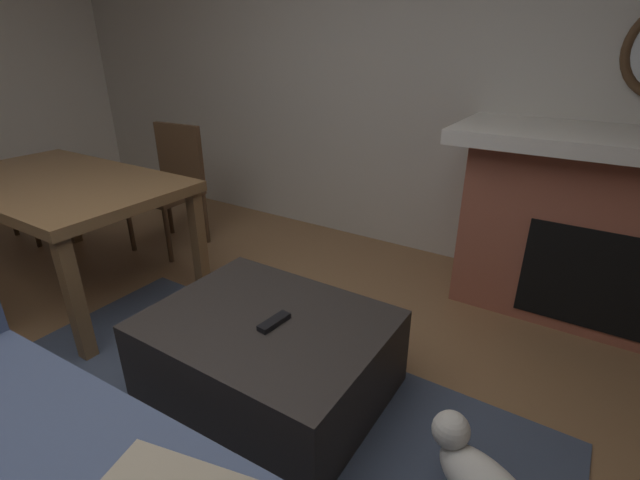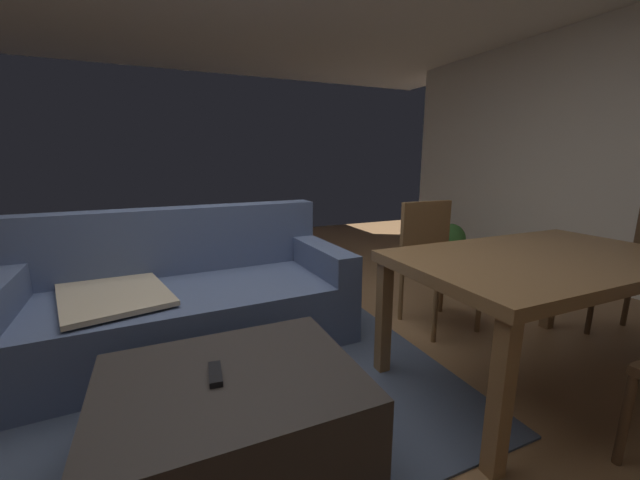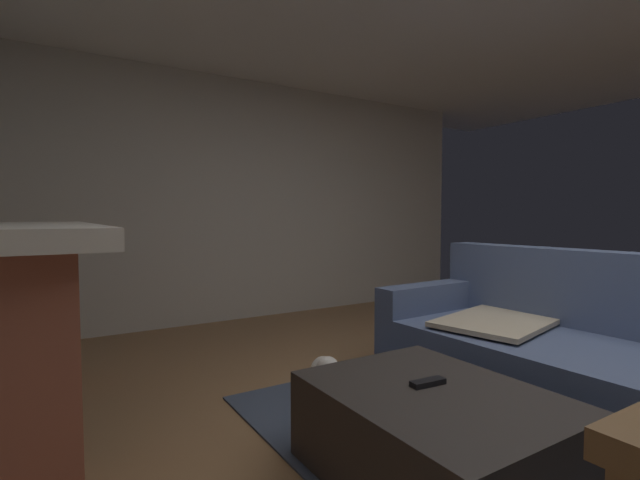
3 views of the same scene
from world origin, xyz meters
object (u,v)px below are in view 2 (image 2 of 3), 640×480
(dining_chair_north, at_px, (433,256))
(potted_plant, at_px, (450,241))
(ottoman_coffee_table, at_px, (233,418))
(dining_table, at_px, (541,269))
(tv_remote, at_px, (215,374))
(couch, at_px, (186,299))

(dining_chair_north, distance_m, potted_plant, 1.85)
(dining_chair_north, xyz_separation_m, potted_plant, (1.34, 1.24, -0.25))
(ottoman_coffee_table, relative_size, dining_chair_north, 1.10)
(dining_table, height_order, dining_chair_north, dining_chair_north)
(tv_remote, bearing_deg, dining_table, 2.10)
(couch, bearing_deg, potted_plant, 15.03)
(tv_remote, height_order, dining_chair_north, dining_chair_north)
(couch, xyz_separation_m, tv_remote, (0.04, -1.16, 0.10))
(ottoman_coffee_table, height_order, dining_chair_north, dining_chair_north)
(ottoman_coffee_table, bearing_deg, potted_plant, 33.70)
(ottoman_coffee_table, xyz_separation_m, potted_plant, (3.02, 2.01, 0.07))
(dining_table, xyz_separation_m, dining_chair_north, (0.00, 0.86, -0.14))
(couch, height_order, dining_chair_north, dining_chair_north)
(ottoman_coffee_table, height_order, tv_remote, tv_remote)
(couch, xyz_separation_m, potted_plant, (3.11, 0.83, -0.04))
(dining_chair_north, bearing_deg, tv_remote, -156.38)
(tv_remote, distance_m, potted_plant, 3.67)
(dining_table, bearing_deg, ottoman_coffee_table, 177.09)
(dining_chair_north, relative_size, potted_plant, 1.93)
(potted_plant, bearing_deg, dining_chair_north, -137.26)
(couch, distance_m, tv_remote, 1.17)
(dining_table, height_order, potted_plant, dining_table)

